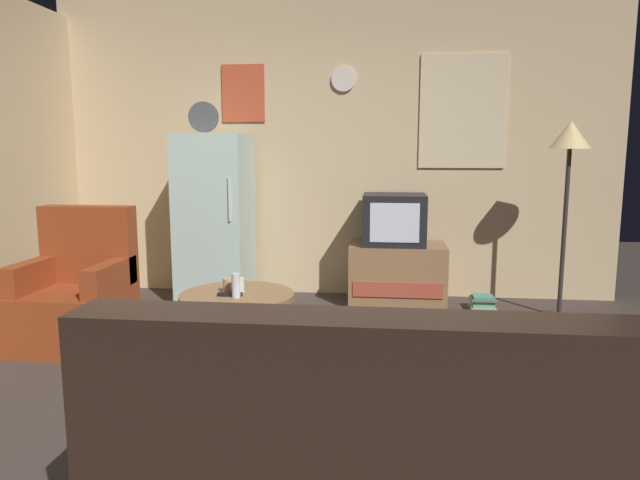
% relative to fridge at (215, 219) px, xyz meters
% --- Properties ---
extents(ground_plane, '(12.00, 12.00, 0.00)m').
position_rel_fridge_xyz_m(ground_plane, '(1.01, -2.00, -0.75)').
color(ground_plane, '#3D332D').
extents(wall_with_art, '(5.20, 0.12, 2.77)m').
position_rel_fridge_xyz_m(wall_with_art, '(1.02, 0.45, 0.64)').
color(wall_with_art, '#D1B284').
rests_on(wall_with_art, ground_plane).
extents(fridge, '(0.60, 0.62, 1.77)m').
position_rel_fridge_xyz_m(fridge, '(0.00, 0.00, 0.00)').
color(fridge, silver).
rests_on(fridge, ground_plane).
extents(tv_stand, '(0.84, 0.53, 0.54)m').
position_rel_fridge_xyz_m(tv_stand, '(1.63, 0.08, -0.48)').
color(tv_stand, '#8E6642').
rests_on(tv_stand, ground_plane).
extents(crt_tv, '(0.54, 0.51, 0.44)m').
position_rel_fridge_xyz_m(crt_tv, '(1.59, 0.08, 0.01)').
color(crt_tv, black).
rests_on(crt_tv, tv_stand).
extents(standing_lamp, '(0.32, 0.32, 1.59)m').
position_rel_fridge_xyz_m(standing_lamp, '(2.96, -0.17, 0.60)').
color(standing_lamp, '#332D28').
rests_on(standing_lamp, ground_plane).
extents(coffee_table, '(0.72, 0.72, 0.47)m').
position_rel_fridge_xyz_m(coffee_table, '(0.60, -1.55, -0.52)').
color(coffee_table, '#8E6642').
rests_on(coffee_table, ground_plane).
extents(wine_glass, '(0.05, 0.05, 0.15)m').
position_rel_fridge_xyz_m(wine_glass, '(0.62, -1.64, -0.21)').
color(wine_glass, silver).
rests_on(wine_glass, coffee_table).
extents(mug_ceramic_white, '(0.08, 0.08, 0.09)m').
position_rel_fridge_xyz_m(mug_ceramic_white, '(0.60, -1.51, -0.24)').
color(mug_ceramic_white, silver).
rests_on(mug_ceramic_white, coffee_table).
extents(mug_ceramic_tan, '(0.08, 0.08, 0.09)m').
position_rel_fridge_xyz_m(mug_ceramic_tan, '(0.54, -1.52, -0.24)').
color(mug_ceramic_tan, tan).
rests_on(mug_ceramic_tan, coffee_table).
extents(remote_control, '(0.15, 0.05, 0.02)m').
position_rel_fridge_xyz_m(remote_control, '(0.57, -1.61, -0.27)').
color(remote_control, black).
rests_on(remote_control, coffee_table).
extents(armchair, '(0.68, 0.68, 0.96)m').
position_rel_fridge_xyz_m(armchair, '(-0.64, -1.24, -0.42)').
color(armchair, maroon).
rests_on(armchair, ground_plane).
extents(couch, '(1.70, 0.80, 0.92)m').
position_rel_fridge_xyz_m(couch, '(1.50, -3.27, -0.44)').
color(couch, black).
rests_on(couch, ground_plane).
extents(book_stack, '(0.21, 0.17, 0.12)m').
position_rel_fridge_xyz_m(book_stack, '(2.36, -0.03, -0.70)').
color(book_stack, '#99A169').
rests_on(book_stack, ground_plane).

